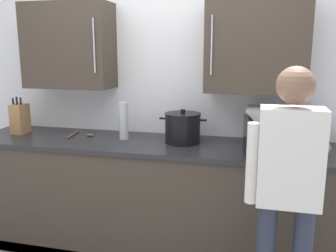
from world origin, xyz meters
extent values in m
cube|color=white|center=(0.00, 1.24, 1.32)|extent=(3.86, 0.10, 2.64)
cube|color=#3D3328|center=(-0.78, 1.03, 1.70)|extent=(0.75, 0.32, 0.71)
cylinder|color=#B7BABF|center=(-0.46, 0.85, 1.70)|extent=(0.01, 0.01, 0.43)
cube|color=#3D3328|center=(0.78, 1.03, 1.70)|extent=(0.75, 0.32, 0.71)
cylinder|color=#B7BABF|center=(0.46, 0.85, 1.70)|extent=(0.01, 0.01, 0.43)
cube|color=#3D3328|center=(0.00, 0.85, 0.45)|extent=(3.00, 0.65, 0.91)
cube|color=#232326|center=(0.00, 0.85, 0.92)|extent=(3.04, 0.69, 0.03)
cube|color=#B7BABF|center=(1.01, 0.90, 1.09)|extent=(0.55, 0.37, 0.30)
cube|color=beige|center=(0.93, 0.89, 1.09)|extent=(0.35, 0.31, 0.24)
cube|color=black|center=(1.21, 0.71, 1.09)|extent=(0.15, 0.01, 0.27)
cube|color=black|center=(0.77, 0.52, 1.09)|extent=(0.09, 0.39, 0.27)
cylinder|color=black|center=(0.24, 0.90, 1.05)|extent=(0.28, 0.28, 0.22)
cylinder|color=black|center=(0.24, 0.90, 1.17)|extent=(0.28, 0.28, 0.02)
cylinder|color=black|center=(0.24, 0.90, 1.19)|extent=(0.04, 0.04, 0.03)
cylinder|color=black|center=(0.08, 0.90, 1.13)|extent=(0.05, 0.02, 0.02)
cylinder|color=black|center=(0.41, 0.90, 1.13)|extent=(0.05, 0.02, 0.02)
cube|color=#A37547|center=(-1.22, 0.88, 1.07)|extent=(0.11, 0.15, 0.26)
cylinder|color=black|center=(-1.25, 0.86, 1.23)|extent=(0.02, 0.02, 0.06)
cylinder|color=black|center=(-1.22, 0.86, 1.24)|extent=(0.02, 0.02, 0.07)
cylinder|color=black|center=(-1.18, 0.86, 1.23)|extent=(0.02, 0.02, 0.06)
cylinder|color=brown|center=(-0.72, 0.91, 0.95)|extent=(0.04, 0.25, 0.01)
ellipsoid|color=brown|center=(-0.57, 0.93, 0.95)|extent=(0.07, 0.05, 0.02)
cylinder|color=#B7BABF|center=(-0.25, 0.90, 1.08)|extent=(0.08, 0.08, 0.28)
cylinder|color=#B7BABF|center=(-0.25, 0.90, 1.23)|extent=(0.08, 0.08, 0.03)
cube|color=silver|center=(1.00, 0.15, 1.09)|extent=(0.34, 0.20, 0.54)
sphere|color=brown|center=(1.00, 0.15, 1.48)|extent=(0.20, 0.20, 0.20)
cylinder|color=brown|center=(1.10, 0.36, 1.23)|extent=(0.21, 0.46, 0.22)
cylinder|color=silver|center=(0.80, 0.15, 1.04)|extent=(0.07, 0.07, 0.46)
camera|label=1|loc=(0.81, -1.85, 1.66)|focal=38.85mm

